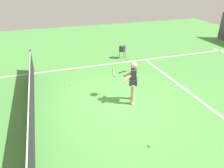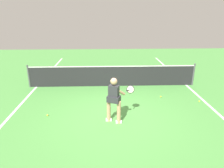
# 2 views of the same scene
# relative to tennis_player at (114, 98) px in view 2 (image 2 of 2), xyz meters

# --- Properties ---
(ground_plane) EXTENTS (27.23, 27.23, 0.00)m
(ground_plane) POSITION_rel_tennis_player_xyz_m (0.06, 0.39, -0.85)
(ground_plane) COLOR #4C9342
(sideline_left_marking) EXTENTS (0.10, 18.95, 0.01)m
(sideline_left_marking) POSITION_rel_tennis_player_xyz_m (-3.68, 0.39, -0.84)
(sideline_left_marking) COLOR white
(sideline_left_marking) RESTS_ON ground
(sideline_right_marking) EXTENTS (0.10, 18.95, 0.01)m
(sideline_right_marking) POSITION_rel_tennis_player_xyz_m (3.80, 0.39, -0.84)
(sideline_right_marking) COLOR white
(sideline_right_marking) RESTS_ON ground
(court_net) EXTENTS (8.16, 0.08, 1.11)m
(court_net) POSITION_rel_tennis_player_xyz_m (0.06, 3.46, -0.33)
(court_net) COLOR #4C4C51
(court_net) RESTS_ON ground
(tennis_player) EXTENTS (1.02, 0.84, 1.55)m
(tennis_player) POSITION_rel_tennis_player_xyz_m (0.00, 0.00, 0.00)
(tennis_player) COLOR tan
(tennis_player) RESTS_ON ground
(tennis_ball_near) EXTENTS (0.07, 0.07, 0.07)m
(tennis_ball_near) POSITION_rel_tennis_player_xyz_m (-2.35, 0.45, -0.81)
(tennis_ball_near) COLOR #D1E533
(tennis_ball_near) RESTS_ON ground
(tennis_ball_mid) EXTENTS (0.07, 0.07, 0.07)m
(tennis_ball_mid) POSITION_rel_tennis_player_xyz_m (3.56, 1.42, -0.81)
(tennis_ball_mid) COLOR #D1E533
(tennis_ball_mid) RESTS_ON ground
(tennis_ball_far) EXTENTS (0.07, 0.07, 0.07)m
(tennis_ball_far) POSITION_rel_tennis_player_xyz_m (2.11, 1.95, -0.81)
(tennis_ball_far) COLOR #D1E533
(tennis_ball_far) RESTS_ON ground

